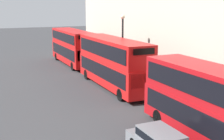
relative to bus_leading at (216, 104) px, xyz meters
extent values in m
cube|color=#A80F14|center=(0.00, 0.01, -0.95)|extent=(2.55, 10.57, 2.06)
cube|color=#A80F14|center=(0.00, 0.01, 0.99)|extent=(2.50, 10.36, 1.80)
cube|color=black|center=(0.00, 0.01, -0.70)|extent=(2.59, 9.72, 1.16)
cube|color=black|center=(0.00, 0.01, 1.08)|extent=(2.59, 9.72, 1.08)
cylinder|color=black|center=(-1.12, 3.69, -1.83)|extent=(0.30, 1.00, 1.00)
cylinder|color=black|center=(1.13, 3.69, -1.83)|extent=(0.30, 1.00, 1.00)
cube|color=red|center=(0.00, 13.25, -0.88)|extent=(2.55, 11.22, 2.19)
cube|color=red|center=(0.00, 13.25, 1.19)|extent=(2.50, 11.00, 1.96)
cube|color=black|center=(0.00, 13.25, -0.62)|extent=(2.59, 10.33, 1.23)
cube|color=black|center=(0.00, 13.25, 1.29)|extent=(2.59, 10.33, 1.17)
cube|color=black|center=(0.00, 7.67, -0.45)|extent=(2.17, 0.06, 1.10)
cube|color=black|center=(0.00, 7.67, 1.78)|extent=(1.78, 0.06, 0.47)
cylinder|color=black|center=(-1.12, 9.24, -1.83)|extent=(0.30, 1.00, 1.00)
cylinder|color=black|center=(1.13, 9.24, -1.83)|extent=(0.30, 1.00, 1.00)
cylinder|color=black|center=(-1.12, 17.27, -1.83)|extent=(0.30, 1.00, 1.00)
cylinder|color=black|center=(1.13, 17.27, -1.83)|extent=(0.30, 1.00, 1.00)
cube|color=red|center=(0.00, 25.79, -0.85)|extent=(2.55, 10.78, 2.27)
cube|color=red|center=(0.00, 25.79, 1.15)|extent=(2.50, 10.56, 1.72)
cube|color=black|center=(0.00, 25.79, -0.57)|extent=(2.59, 9.92, 1.27)
cube|color=black|center=(0.00, 25.79, 1.24)|extent=(2.59, 9.92, 1.03)
cube|color=black|center=(0.00, 20.43, -0.39)|extent=(2.17, 0.06, 1.13)
cube|color=black|center=(0.00, 20.43, 1.67)|extent=(1.78, 0.06, 0.41)
cylinder|color=black|center=(-1.12, 22.00, -1.83)|extent=(0.30, 1.00, 1.00)
cylinder|color=black|center=(1.13, 22.00, -1.83)|extent=(0.30, 1.00, 1.00)
cylinder|color=black|center=(-1.12, 29.58, -1.83)|extent=(0.30, 1.00, 1.00)
cylinder|color=black|center=(1.13, 29.58, -1.83)|extent=(0.30, 1.00, 1.00)
cube|color=slate|center=(-3.40, 0.00, -1.21)|extent=(1.55, 2.46, 0.59)
cube|color=black|center=(-3.40, 0.00, -1.18)|extent=(1.58, 2.34, 0.38)
cylinder|color=black|center=(-2.63, 1.32, -2.01)|extent=(0.22, 0.64, 0.64)
cylinder|color=black|center=(2.11, 15.59, 0.73)|extent=(0.18, 0.18, 6.12)
sphere|color=beige|center=(2.11, 15.59, 4.01)|extent=(0.44, 0.44, 0.44)
camera|label=1|loc=(-11.50, -12.17, 5.18)|focal=50.00mm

